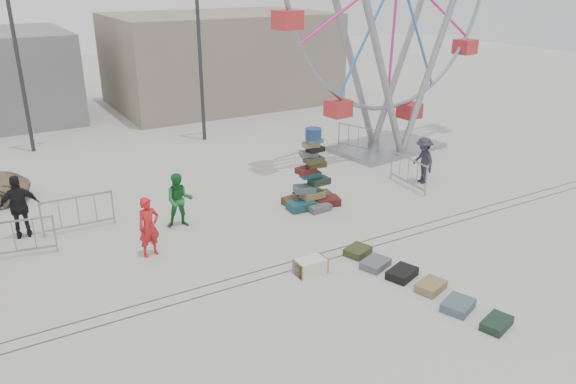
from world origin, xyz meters
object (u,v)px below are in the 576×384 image
barricade_wheel_back (358,138)px  barricade_wheel_front (408,172)px  barricade_dummy_c (78,213)px  pedestrian_grey (423,160)px  pedestrian_black (20,207)px  lamp_post_right (201,38)px  suitcase_tower (311,184)px  pedestrian_red (149,227)px  pedestrian_green (179,200)px  lamp_post_left (18,43)px  barricade_dummy_b (14,239)px  steamer_trunk (310,266)px

barricade_wheel_back → barricade_wheel_front: bearing=-34.0°
barricade_dummy_c → pedestrian_grey: (11.55, -2.03, 0.29)m
pedestrian_black → lamp_post_right: bearing=-134.7°
suitcase_tower → pedestrian_red: size_ratio=1.57×
suitcase_tower → pedestrian_green: size_ratio=1.56×
pedestrian_red → pedestrian_green: 1.90m
lamp_post_left → barricade_wheel_back: lamp_post_left is taller
pedestrian_green → pedestrian_black: 4.44m
pedestrian_grey → barricade_wheel_back: bearing=-173.3°
barricade_wheel_front → barricade_wheel_back: 4.48m
lamp_post_right → pedestrian_red: 11.84m
barricade_dummy_b → pedestrian_grey: bearing=5.9°
lamp_post_right → lamp_post_left: size_ratio=1.00×
steamer_trunk → barricade_dummy_b: bearing=143.8°
lamp_post_left → pedestrian_grey: lamp_post_left is taller
pedestrian_red → pedestrian_black: size_ratio=0.88×
barricade_wheel_front → pedestrian_black: (-12.28, 2.47, 0.39)m
barricade_dummy_b → barricade_dummy_c: bearing=37.3°
barricade_wheel_front → barricade_dummy_b: bearing=89.5°
barricade_wheel_back → barricade_dummy_c: bearing=-99.4°
lamp_post_left → lamp_post_right: bearing=-15.9°
pedestrian_grey → pedestrian_red: bearing=-75.9°
barricade_dummy_b → barricade_dummy_c: size_ratio=1.00×
lamp_post_right → barricade_wheel_back: (4.89, -4.94, -3.93)m
lamp_post_right → lamp_post_left: (-7.00, 2.00, 0.00)m
barricade_dummy_b → barricade_dummy_c: same height
suitcase_tower → pedestrian_red: (-5.60, -0.76, 0.10)m
suitcase_tower → barricade_wheel_back: 6.39m
pedestrian_red → barricade_wheel_front: bearing=-7.4°
pedestrian_red → barricade_dummy_b: bearing=141.9°
lamp_post_left → barricade_wheel_front: bearing=-46.2°
pedestrian_green → pedestrian_black: bearing=177.2°
steamer_trunk → pedestrian_black: 8.46m
suitcase_tower → steamer_trunk: (-2.41, -3.75, -0.54)m
barricade_wheel_front → barricade_wheel_back: bearing=-9.0°
barricade_dummy_b → barricade_wheel_front: size_ratio=1.00×
lamp_post_left → barricade_dummy_b: 10.97m
lamp_post_right → suitcase_tower: bearing=-90.3°
lamp_post_left → pedestrian_black: bearing=-99.4°
steamer_trunk → pedestrian_red: size_ratio=0.48×
steamer_trunk → barricade_wheel_front: size_ratio=0.40×
barricade_wheel_front → pedestrian_red: (-9.46, -0.46, 0.28)m
barricade_wheel_front → pedestrian_green: 8.18m
suitcase_tower → lamp_post_right: bearing=95.2°
barricade_dummy_b → pedestrian_grey: size_ratio=1.19×
lamp_post_left → pedestrian_grey: bearing=-44.1°
suitcase_tower → barricade_wheel_front: 3.88m
lamp_post_left → steamer_trunk: 16.01m
pedestrian_green → suitcase_tower: bearing=10.2°
barricade_dummy_b → pedestrian_black: bearing=86.0°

